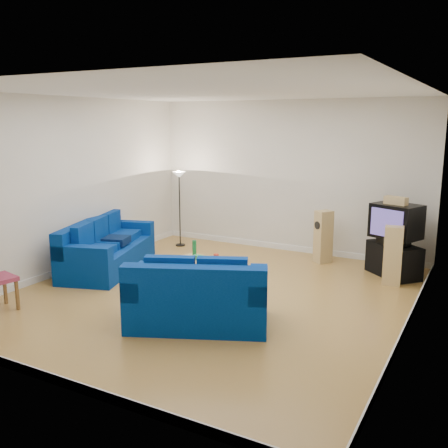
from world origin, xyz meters
The scene contains 15 objects.
room centered at (0.00, 0.00, 1.54)m, with size 6.01×6.51×3.21m.
sofa_three_seat centered at (-2.51, 0.30, 0.34)m, with size 1.71×2.58×0.92m.
sofa_loveseat centered at (0.44, -1.16, 0.36)m, with size 2.16×1.73×0.95m.
coffee_table centered at (-0.56, 0.60, 0.31)m, with size 1.09×0.76×0.36m.
bottle centered at (-0.75, 0.67, 0.52)m, with size 0.07×0.07×0.32m, color #197233.
tissue_box centered at (-0.61, 0.58, 0.40)m, with size 0.20×0.11×0.08m, color green.
red_canister centered at (-0.30, 0.65, 0.43)m, with size 0.09×0.09×0.13m, color red.
remote centered at (-0.17, 0.46, 0.37)m, with size 0.16×0.05×0.02m, color black.
tv_stand centered at (2.39, 2.46, 0.30)m, with size 0.97×0.54×0.59m, color black.
av_receiver centered at (2.37, 2.40, 0.65)m, with size 0.48×0.39×0.11m, color black.
television centered at (2.38, 2.48, 1.01)m, with size 0.96×0.85×0.61m.
centre_speaker centered at (2.35, 2.44, 1.38)m, with size 0.40×0.16×0.14m, color #D6B573.
speaker_left centered at (0.99, 2.70, 0.52)m, with size 0.37×0.39×1.04m.
speaker_right centered at (2.45, 1.92, 0.51)m, with size 0.34×0.28×1.02m.
floor_lamp centered at (-2.25, 2.47, 1.38)m, with size 0.29×0.29×1.67m.
Camera 1 is at (3.84, -6.66, 2.77)m, focal length 40.00 mm.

